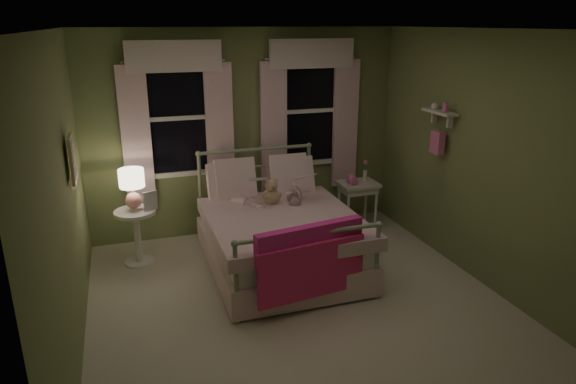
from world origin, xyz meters
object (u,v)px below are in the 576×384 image
object	(u,v)px
child_left	(244,181)
nightstand_right	(358,190)
child_right	(290,177)
nightstand_left	(137,230)
teddy_bear	(271,193)
table_lamp	(132,185)
bed	(278,235)

from	to	relation	value
child_left	nightstand_right	xyz separation A→B (m)	(1.61, 0.31, -0.37)
child_right	nightstand_left	world-z (taller)	child_right
teddy_bear	nightstand_right	world-z (taller)	teddy_bear
child_left	child_right	bearing A→B (deg)	153.28
nightstand_left	table_lamp	bearing A→B (deg)	0.00
child_right	nightstand_left	size ratio (longest dim) A/B	1.07
child_left	table_lamp	distance (m)	1.24
teddy_bear	nightstand_right	size ratio (longest dim) A/B	0.50
child_right	table_lamp	bearing A→B (deg)	6.02
child_right	bed	bearing A→B (deg)	67.06
child_right	nightstand_right	world-z (taller)	child_right
child_left	teddy_bear	size ratio (longest dim) A/B	2.17
child_right	teddy_bear	world-z (taller)	child_right
nightstand_left	child_right	bearing A→B (deg)	-4.64
child_left	nightstand_right	bearing A→B (deg)	164.33
bed	nightstand_right	distance (m)	1.53
bed	nightstand_right	world-z (taller)	bed
teddy_bear	nightstand_left	world-z (taller)	teddy_bear
child_right	teddy_bear	distance (m)	0.35
child_right	teddy_bear	size ratio (longest dim) A/B	2.15
child_right	child_left	bearing A→B (deg)	10.66
bed	child_left	bearing A→B (deg)	123.60
child_left	child_right	size ratio (longest dim) A/B	1.01
teddy_bear	table_lamp	size ratio (longest dim) A/B	0.71
bed	teddy_bear	xyz separation A→B (m)	(-0.00, 0.26, 0.41)
child_left	teddy_bear	distance (m)	0.35
table_lamp	child_left	bearing A→B (deg)	-6.74
child_left	nightstand_left	world-z (taller)	child_left
child_left	bed	bearing A→B (deg)	96.88
bed	table_lamp	size ratio (longest dim) A/B	4.49
bed	nightstand_left	distance (m)	1.61
child_left	nightstand_right	distance (m)	1.68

